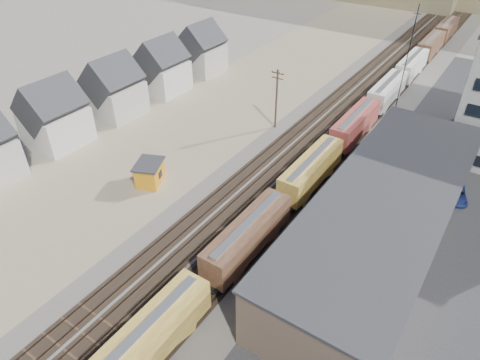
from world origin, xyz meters
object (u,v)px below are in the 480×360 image
Objects in this scene: maintenance_shed at (150,173)px; parked_car_blue at (456,194)px; freight_train at (372,106)px; utility_pole_north at (276,98)px.

maintenance_shed is 1.02× the size of parked_car_blue.
parked_car_blue is at bearing 28.93° from maintenance_shed.
maintenance_shed is (-18.41, -33.93, -1.18)m from freight_train.
freight_train is at bearing 61.52° from maintenance_shed.
utility_pole_north is at bearing 155.94° from parked_car_blue.
maintenance_shed is at bearing -168.02° from parked_car_blue.
maintenance_shed is (-6.11, -23.09, -3.68)m from utility_pole_north.
parked_car_blue is (29.11, -3.63, -4.58)m from utility_pole_north.
freight_train is 16.58m from utility_pole_north.
freight_train reaches higher than parked_car_blue.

